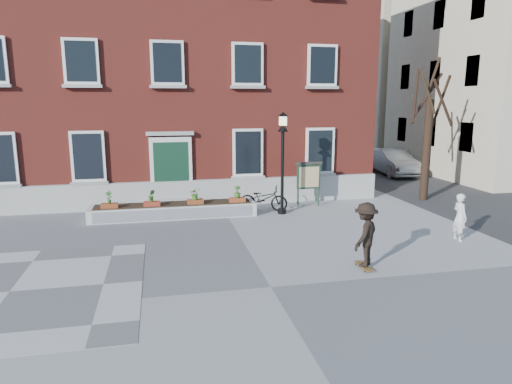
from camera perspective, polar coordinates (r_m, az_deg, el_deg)
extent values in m
plane|color=gray|center=(11.09, 1.85, -11.79)|extent=(100.00, 100.00, 0.00)
cube|color=slate|center=(12.25, -28.43, -10.91)|extent=(6.00, 6.00, 0.01)
imported|color=black|center=(18.20, 0.91, -0.83)|extent=(2.05, 1.26, 1.01)
imported|color=#A7A9AB|center=(28.30, 16.77, 3.61)|extent=(1.99, 4.73, 1.52)
imported|color=silver|center=(15.72, 24.13, -2.88)|extent=(0.36, 0.55, 1.52)
cube|color=maroon|center=(23.95, -11.33, 15.12)|extent=(18.00, 10.00, 12.00)
cube|color=#ACACA7|center=(19.16, -10.43, -0.27)|extent=(18.00, 0.24, 1.10)
cube|color=#9F9F9A|center=(19.13, -10.37, -1.66)|extent=(2.60, 0.80, 0.20)
cube|color=#999994|center=(19.23, -10.40, -0.98)|extent=(2.20, 0.50, 0.20)
cube|color=silver|center=(19.01, -10.55, 3.01)|extent=(1.70, 0.12, 2.50)
cube|color=#133422|center=(18.98, -10.54, 2.69)|extent=(1.40, 0.06, 2.30)
cube|color=#A0A09B|center=(18.82, -10.71, 7.21)|extent=(1.90, 0.25, 0.15)
cube|color=gray|center=(19.91, -29.22, 0.62)|extent=(1.44, 0.20, 0.12)
cube|color=silver|center=(19.11, -20.27, 4.20)|extent=(1.30, 0.10, 2.00)
cube|color=black|center=(19.06, -20.29, 4.18)|extent=(1.08, 0.04, 1.78)
cube|color=#969691|center=(19.20, -20.07, 1.04)|extent=(1.44, 0.20, 0.12)
cube|color=white|center=(19.04, -21.04, 15.00)|extent=(1.30, 0.10, 1.70)
cube|color=black|center=(18.99, -21.06, 15.01)|extent=(1.08, 0.04, 1.48)
cube|color=#ABABA6|center=(18.93, -20.87, 12.27)|extent=(1.44, 0.20, 0.12)
cube|color=silver|center=(18.85, -11.03, 15.57)|extent=(1.30, 0.10, 1.70)
cube|color=black|center=(18.80, -11.02, 15.59)|extent=(1.08, 0.04, 1.48)
cube|color=#ACACA7|center=(18.74, -10.91, 12.82)|extent=(1.44, 0.20, 0.12)
cube|color=white|center=(19.27, -1.03, 4.96)|extent=(1.30, 0.10, 2.00)
cube|color=black|center=(19.22, -1.00, 4.94)|extent=(1.08, 0.04, 1.78)
cube|color=#ACACA7|center=(19.36, -0.98, 1.82)|extent=(1.44, 0.20, 0.12)
cube|color=white|center=(19.20, -1.07, 15.70)|extent=(1.30, 0.10, 1.70)
cube|color=black|center=(19.15, -1.04, 15.71)|extent=(1.08, 0.04, 1.48)
cube|color=#989994|center=(19.09, -1.02, 12.98)|extent=(1.44, 0.20, 0.12)
cube|color=white|center=(20.13, 7.99, 5.13)|extent=(1.30, 0.10, 2.00)
cube|color=black|center=(20.08, 8.03, 5.11)|extent=(1.08, 0.04, 1.78)
cube|color=gray|center=(20.21, 7.96, 2.12)|extent=(1.44, 0.20, 0.12)
cube|color=white|center=(20.06, 8.28, 15.40)|extent=(1.30, 0.10, 1.70)
cube|color=black|center=(20.01, 8.33, 15.41)|extent=(1.08, 0.04, 1.48)
cube|color=#979792|center=(19.96, 8.26, 12.80)|extent=(1.44, 0.20, 0.12)
cube|color=silver|center=(17.59, -10.21, -2.31)|extent=(6.20, 1.10, 0.50)
cube|color=#B6B6B6|center=(17.04, -10.15, -2.75)|extent=(5.80, 0.02, 0.40)
cube|color=black|center=(17.53, -10.24, -1.52)|extent=(5.80, 0.90, 0.06)
cube|color=brown|center=(17.35, -17.84, -1.68)|extent=(0.60, 0.25, 0.20)
imported|color=#235F1C|center=(17.28, -17.90, -0.63)|extent=(0.24, 0.24, 0.45)
cube|color=maroon|center=(17.26, -12.88, -1.49)|extent=(0.60, 0.25, 0.20)
imported|color=#336C20|center=(17.19, -12.93, -0.43)|extent=(0.25, 0.25, 0.45)
cube|color=brown|center=(17.30, -7.58, -1.26)|extent=(0.60, 0.25, 0.20)
imported|color=#34691F|center=(17.24, -7.61, -0.21)|extent=(0.40, 0.40, 0.45)
cube|color=#954120|center=(17.49, -2.35, -1.03)|extent=(0.60, 0.25, 0.20)
imported|color=#34661E|center=(17.43, -2.36, 0.01)|extent=(0.25, 0.25, 0.45)
cylinder|color=black|center=(21.37, 20.55, 4.87)|extent=(0.36, 0.36, 4.40)
cylinder|color=#312116|center=(21.53, 22.10, 10.39)|extent=(0.12, 1.12, 2.23)
cylinder|color=#2F1E15|center=(21.79, 20.62, 11.19)|extent=(1.18, 0.49, 1.97)
cylinder|color=black|center=(21.30, 19.33, 11.28)|extent=(0.88, 1.14, 2.35)
cylinder|color=black|center=(20.91, 20.65, 11.69)|extent=(0.60, 0.77, 1.90)
cylinder|color=#311F16|center=(20.84, 22.36, 10.23)|extent=(1.39, 0.55, 1.95)
cylinder|color=#322016|center=(21.48, 21.32, 13.35)|extent=(0.43, 0.48, 1.58)
cube|color=#39393C|center=(31.73, 15.20, 3.12)|extent=(8.00, 36.00, 0.01)
cube|color=beige|center=(41.38, 18.12, 13.84)|extent=(10.00, 11.00, 13.00)
cube|color=black|center=(25.93, 24.85, 6.24)|extent=(0.08, 1.00, 1.50)
cube|color=black|center=(28.55, 21.01, 6.92)|extent=(0.08, 1.00, 1.50)
cube|color=black|center=(31.28, 17.82, 7.46)|extent=(0.08, 1.00, 1.50)
cube|color=black|center=(25.90, 25.48, 13.52)|extent=(0.08, 1.00, 1.50)
cube|color=black|center=(28.52, 21.50, 13.53)|extent=(0.08, 1.00, 1.50)
cube|color=black|center=(31.25, 18.20, 13.50)|extent=(0.08, 1.00, 1.50)
cube|color=black|center=(26.27, 26.11, 20.48)|extent=(0.08, 1.00, 1.50)
cube|color=black|center=(28.86, 21.99, 19.87)|extent=(0.08, 1.00, 1.50)
cube|color=black|center=(31.56, 18.58, 19.30)|extent=(0.08, 1.00, 1.50)
cylinder|color=black|center=(17.91, 3.26, -2.39)|extent=(0.32, 0.32, 0.20)
cylinder|color=black|center=(17.61, 3.31, 2.36)|extent=(0.12, 0.12, 3.20)
cone|color=black|center=(17.42, 3.38, 8.05)|extent=(0.40, 0.40, 0.30)
cube|color=#FFF7BB|center=(17.41, 3.39, 8.87)|extent=(0.24, 0.24, 0.34)
cone|color=black|center=(17.40, 3.40, 9.69)|extent=(0.40, 0.40, 0.16)
cylinder|color=#1A3524|center=(18.92, 5.28, 0.81)|extent=(0.08, 0.08, 1.80)
cylinder|color=#193321|center=(19.21, 7.85, 0.91)|extent=(0.08, 0.08, 1.80)
cube|color=#172F21|center=(19.00, 6.60, 1.90)|extent=(1.00, 0.10, 1.00)
cube|color=beige|center=(18.94, 6.66, 1.87)|extent=(0.85, 0.02, 0.85)
cube|color=#36312F|center=(18.91, 6.64, 3.60)|extent=(1.10, 0.16, 0.10)
cube|color=brown|center=(12.56, 13.32, -8.98)|extent=(0.22, 0.78, 0.03)
cylinder|color=black|center=(12.30, 13.49, -9.60)|extent=(0.03, 0.05, 0.05)
cylinder|color=black|center=(12.37, 14.25, -9.51)|extent=(0.03, 0.05, 0.05)
cylinder|color=black|center=(12.77, 12.40, -8.75)|extent=(0.03, 0.05, 0.05)
cylinder|color=black|center=(12.84, 13.14, -8.67)|extent=(0.03, 0.05, 0.05)
imported|color=black|center=(12.29, 13.50, -5.18)|extent=(1.23, 1.22, 1.70)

